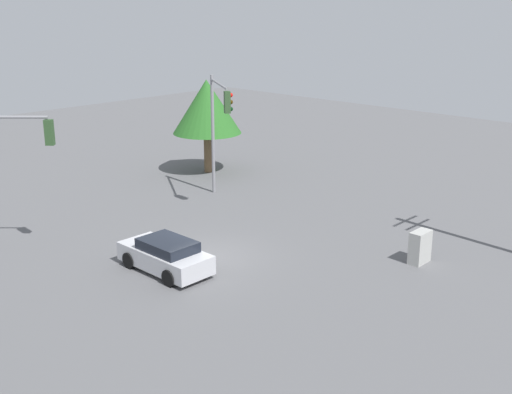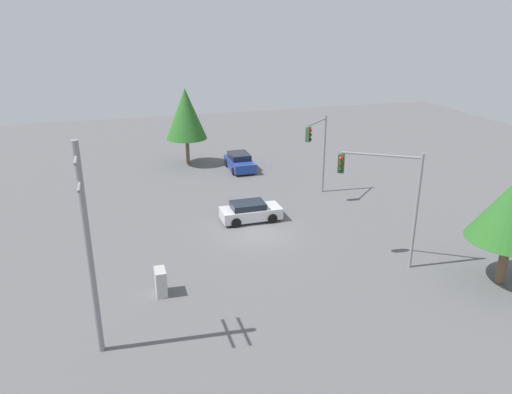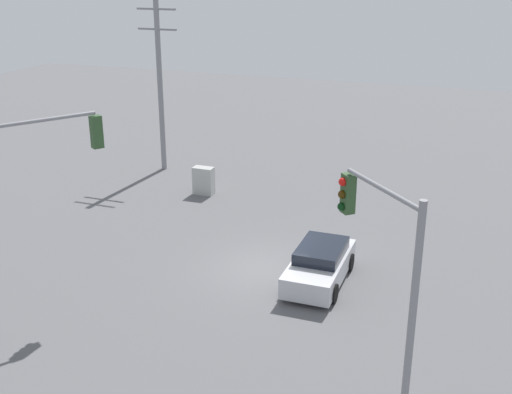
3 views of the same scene
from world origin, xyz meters
TOP-DOWN VIEW (x-y plane):
  - ground_plane at (0.00, 0.00)m, footprint 80.00×80.00m
  - sedan_silver at (-2.03, 0.23)m, footprint 1.88×4.07m
  - traffic_signal_main at (6.00, 5.54)m, footprint 2.55×3.80m
  - traffic_signal_cross at (-5.10, 6.41)m, footprint 2.39×2.56m
  - electrical_cabinet at (5.70, -6.72)m, footprint 1.00×0.54m
  - tree_far at (9.75, 10.54)m, footprint 4.26×4.26m

SIDE VIEW (x-z plane):
  - ground_plane at x=0.00m, z-range 0.00..0.00m
  - sedan_silver at x=-2.03m, z-range -0.01..1.34m
  - electrical_cabinet at x=5.70m, z-range 0.00..1.37m
  - tree_far at x=9.75m, z-range 1.23..7.05m
  - traffic_signal_cross at x=-5.10m, z-range 1.10..7.23m
  - traffic_signal_main at x=6.00m, z-range 1.24..7.83m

